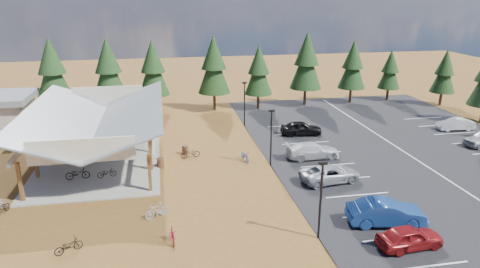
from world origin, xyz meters
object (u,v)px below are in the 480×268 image
Objects in this scene: bike_8 at (2,209)px; bike_13 at (157,211)px; bike_2 at (79,147)px; bike_7 at (115,132)px; bike_0 at (78,173)px; trash_bin_1 at (185,150)px; bike_12 at (68,246)px; bike_pavilion at (98,117)px; bike_5 at (110,152)px; bike_11 at (173,235)px; lamp_post_0 at (321,195)px; car_3 at (313,151)px; bike_16 at (190,153)px; trash_bin_0 at (160,163)px; car_0 at (410,237)px; car_2 at (330,174)px; bike_6 at (137,139)px; bike_1 at (55,160)px; car_4 at (301,128)px; bike_14 at (245,156)px; car_1 at (386,213)px; lamp_post_2 at (244,101)px; car_9 at (455,124)px; bike_4 at (107,173)px; bike_3 at (96,133)px; lamp_post_1 at (271,134)px.

bike_13 is (10.49, -2.30, 0.06)m from bike_8.
bike_2 is 4.96m from bike_7.
trash_bin_1 is at bearing -68.20° from bike_0.
bike_pavilion is at bearing -28.92° from bike_12.
bike_11 is at bearing -167.89° from bike_5.
lamp_post_0 is 13.79m from car_3.
bike_2 reaches higher than bike_16.
trash_bin_0 is at bearing -66.33° from bike_16.
car_3 reaches higher than bike_12.
car_0 is at bearing 24.36° from bike_16.
bike_2 is 0.37× the size of car_2.
bike_pavilion is 17.28m from bike_11.
trash_bin_0 is 7.12m from bike_6.
bike_7 reaches higher than bike_16.
bike_7 is at bearing 81.66° from bike_8.
car_4 reaches higher than bike_1.
bike_12 is 17.93m from bike_14.
bike_11 is at bearing -143.49° from bike_2.
bike_2 is 0.36× the size of car_1.
car_2 is (3.87, 7.74, -2.25)m from lamp_post_0.
bike_8 is 1.01× the size of bike_13.
bike_13 is (-0.31, -8.81, 0.07)m from trash_bin_0.
bike_pavilion is 11.07× the size of bike_8.
car_1 is at bearing -179.65° from car_2.
bike_pavilion reaches higher than bike_1.
bike_2 is 1.01× the size of bike_16.
bike_16 reaches higher than bike_12.
bike_8 is 0.96× the size of bike_14.
lamp_post_2 is 26.63m from car_0.
bike_14 is 25.18m from car_9.
bike_4 is 0.84× the size of bike_16.
car_0 reaches higher than bike_3.
car_0 reaches higher than trash_bin_0.
bike_5 reaches higher than bike_1.
lamp_post_2 is 3.06× the size of bike_12.
bike_8 is (-4.15, -5.06, -0.14)m from bike_0.
trash_bin_0 is 0.49× the size of bike_16.
lamp_post_0 is 3.34× the size of bike_6.
lamp_post_0 reaches higher than trash_bin_1.
bike_6 is 0.84× the size of bike_14.
bike_8 is 24.31m from car_2.
trash_bin_1 is 0.18× the size of car_1.
car_4 reaches higher than bike_11.
lamp_post_1 is 18.72m from bike_12.
trash_bin_0 is 5.45m from bike_5.
bike_2 is (-2.22, 1.38, -3.24)m from bike_pavilion.
car_2 is (18.11, -14.60, 0.10)m from bike_7.
lamp_post_2 is 2.77× the size of bike_3.
bike_2 is at bearing 42.78° from car_0.
bike_3 is at bearing -5.01° from bike_0.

